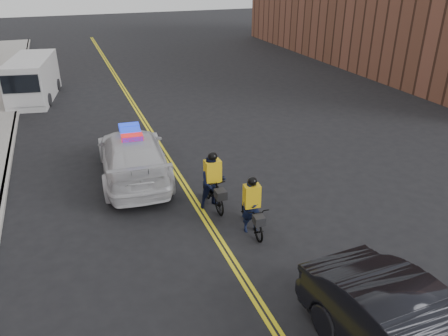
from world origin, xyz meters
TOP-DOWN VIEW (x-y plane):
  - ground at (0.00, 0.00)m, footprint 120.00×120.00m
  - center_line_left at (-0.08, 8.00)m, footprint 0.10×60.00m
  - center_line_right at (0.08, 8.00)m, footprint 0.10×60.00m
  - curb at (-6.00, 8.00)m, footprint 0.20×60.00m
  - police_cruiser at (-1.53, 4.11)m, footprint 2.78×5.98m
  - cargo_van at (-5.12, 16.05)m, footprint 2.93×5.84m
  - cyclist_near at (1.07, -0.72)m, footprint 0.77×1.85m
  - cyclist_far at (0.48, 0.99)m, footprint 0.87×1.92m

SIDE VIEW (x-z plane):
  - ground at x=0.00m, z-range 0.00..0.00m
  - center_line_left at x=-0.08m, z-range 0.00..0.01m
  - center_line_right at x=0.08m, z-range 0.00..0.01m
  - curb at x=-6.00m, z-range 0.00..0.15m
  - cyclist_near at x=1.07m, z-range -0.27..1.50m
  - cyclist_far at x=0.48m, z-range -0.20..1.73m
  - police_cruiser at x=-1.53m, z-range -0.07..1.78m
  - cargo_van at x=-5.12m, z-range -0.03..2.31m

